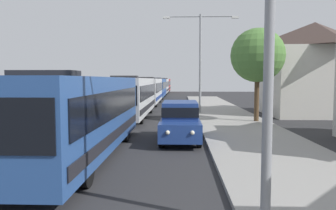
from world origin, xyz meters
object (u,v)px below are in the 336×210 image
at_px(bus_second_in_line, 132,96).
at_px(roadside_tree, 258,55).
at_px(box_truck_oncoming, 154,84).
at_px(bus_middle, 149,90).
at_px(bus_fourth_in_line, 157,87).
at_px(bus_tail_end, 165,85).
at_px(streetlamp_mid, 200,52).
at_px(bus_lead, 83,113).
at_px(white_suv, 180,120).
at_px(bus_rear, 161,86).

height_order(bus_second_in_line, roadside_tree, roadside_tree).
bearing_deg(box_truck_oncoming, bus_middle, -86.10).
distance_m(bus_second_in_line, bus_fourth_in_line, 26.33).
height_order(bus_tail_end, box_truck_oncoming, bus_tail_end).
distance_m(bus_middle, streetlamp_mid, 12.45).
distance_m(bus_middle, bus_tail_end, 39.73).
height_order(streetlamp_mid, roadside_tree, streetlamp_mid).
height_order(bus_lead, bus_tail_end, same).
relative_size(bus_tail_end, white_suv, 2.35).
distance_m(bus_rear, box_truck_oncoming, 22.23).
bearing_deg(roadside_tree, bus_tail_end, 98.98).
xyz_separation_m(box_truck_oncoming, roadside_tree, (12.17, -64.83, 2.85)).
xyz_separation_m(bus_middle, roadside_tree, (8.86, -16.33, 2.86)).
distance_m(bus_middle, box_truck_oncoming, 48.61).
xyz_separation_m(bus_lead, streetlamp_mid, (5.40, 15.75, 3.54)).
relative_size(bus_rear, bus_tail_end, 1.05).
distance_m(bus_rear, roadside_tree, 43.85).
height_order(bus_lead, bus_second_in_line, same).
xyz_separation_m(bus_rear, box_truck_oncoming, (-3.30, 21.98, 0.02)).
bearing_deg(box_truck_oncoming, bus_tail_end, -69.35).
xyz_separation_m(bus_lead, box_truck_oncoming, (-3.30, 74.89, 0.02)).
height_order(white_suv, box_truck_oncoming, box_truck_oncoming).
relative_size(bus_rear, streetlamp_mid, 1.41).
distance_m(bus_middle, roadside_tree, 18.80).
distance_m(bus_lead, bus_middle, 26.39).
xyz_separation_m(box_truck_oncoming, streetlamp_mid, (8.70, -59.14, 3.52)).
distance_m(bus_second_in_line, bus_tail_end, 53.05).
distance_m(bus_lead, box_truck_oncoming, 74.96).
xyz_separation_m(bus_middle, bus_fourth_in_line, (0.00, 13.01, 0.00)).
relative_size(bus_rear, roadside_tree, 1.86).
distance_m(white_suv, roadside_tree, 9.14).
bearing_deg(bus_rear, bus_middle, -90.00).
xyz_separation_m(bus_second_in_line, white_suv, (3.70, -9.68, -0.66)).
distance_m(bus_lead, bus_second_in_line, 13.07).
height_order(bus_fourth_in_line, streetlamp_mid, streetlamp_mid).
bearing_deg(bus_lead, box_truck_oncoming, 92.52).
bearing_deg(streetlamp_mid, bus_rear, 98.27).
xyz_separation_m(bus_middle, box_truck_oncoming, (-3.30, 48.49, 0.02)).
bearing_deg(streetlamp_mid, roadside_tree, -58.65).
bearing_deg(bus_lead, streetlamp_mid, 71.08).
height_order(bus_middle, roadside_tree, roadside_tree).
height_order(bus_rear, white_suv, bus_rear).
relative_size(bus_tail_end, roadside_tree, 1.78).
bearing_deg(bus_middle, roadside_tree, -61.51).
relative_size(bus_fourth_in_line, streetlamp_mid, 1.49).
relative_size(bus_second_in_line, streetlamp_mid, 1.45).
height_order(white_suv, roadside_tree, roadside_tree).
distance_m(bus_second_in_line, streetlamp_mid, 6.99).
bearing_deg(streetlamp_mid, bus_middle, 116.89).
bearing_deg(streetlamp_mid, bus_fourth_in_line, 102.85).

